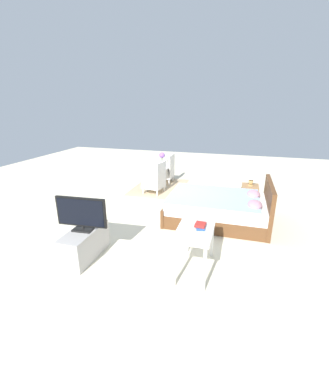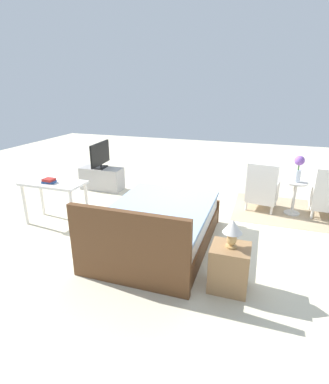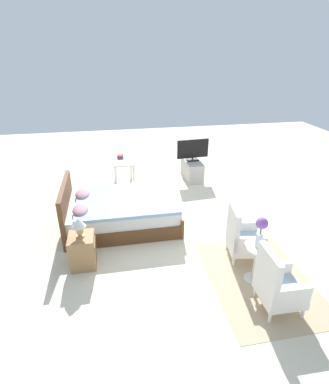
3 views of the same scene
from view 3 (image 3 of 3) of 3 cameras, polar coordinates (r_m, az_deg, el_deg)
ground_plane at (r=6.10m, az=2.49°, el=-6.01°), size 16.00×16.00×0.00m
floor_rug at (r=5.01m, az=17.41°, el=-15.45°), size 2.10×1.50×0.01m
bed at (r=5.98m, az=-8.48°, el=-3.71°), size 1.49×2.16×0.96m
armchair_by_window_left at (r=4.39m, az=20.67°, el=-16.33°), size 0.55×0.55×0.92m
armchair_by_window_right at (r=5.16m, az=14.58°, el=-8.45°), size 0.62×0.62×0.92m
side_table at (r=4.74m, az=17.04°, el=-12.14°), size 0.40×0.40×0.62m
flower_vase at (r=4.45m, az=17.91°, el=-6.77°), size 0.17×0.17×0.48m
nightstand at (r=5.07m, az=-15.33°, el=-10.71°), size 0.44×0.41×0.54m
table_lamp at (r=4.81m, az=-16.01°, el=-6.02°), size 0.22×0.22×0.33m
tv_stand at (r=8.16m, az=5.26°, el=4.35°), size 0.96×0.40×0.50m
tv_flatscreen at (r=7.97m, az=5.41°, el=8.03°), size 0.22×0.85×0.57m
vanity_desk at (r=7.58m, az=-7.84°, el=5.62°), size 1.04×0.52×0.74m
book_stack at (r=7.56m, az=-8.43°, el=6.70°), size 0.23×0.16×0.07m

